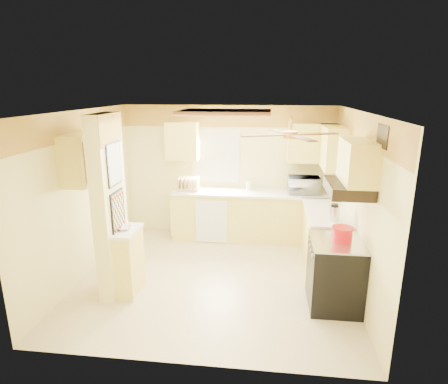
# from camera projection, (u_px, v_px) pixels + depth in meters

# --- Properties ---
(floor) EXTENTS (4.00, 4.00, 0.00)m
(floor) POSITION_uv_depth(u_px,v_px,m) (215.00, 277.00, 5.75)
(floor) COLOR beige
(floor) RESTS_ON ground
(ceiling) EXTENTS (4.00, 4.00, 0.00)m
(ceiling) POSITION_uv_depth(u_px,v_px,m) (214.00, 111.00, 5.08)
(ceiling) COLOR white
(ceiling) RESTS_ON wall_back
(wall_back) EXTENTS (4.00, 0.00, 4.00)m
(wall_back) POSITION_uv_depth(u_px,v_px,m) (229.00, 171.00, 7.23)
(wall_back) COLOR #EDDF91
(wall_back) RESTS_ON floor
(wall_front) EXTENTS (4.00, 0.00, 4.00)m
(wall_front) POSITION_uv_depth(u_px,v_px,m) (186.00, 256.00, 3.60)
(wall_front) COLOR #EDDF91
(wall_front) RESTS_ON floor
(wall_left) EXTENTS (0.00, 3.80, 3.80)m
(wall_left) POSITION_uv_depth(u_px,v_px,m) (83.00, 195.00, 5.64)
(wall_left) COLOR #EDDF91
(wall_left) RESTS_ON floor
(wall_right) EXTENTS (0.00, 3.80, 3.80)m
(wall_right) POSITION_uv_depth(u_px,v_px,m) (357.00, 204.00, 5.19)
(wall_right) COLOR #EDDF91
(wall_right) RESTS_ON floor
(wallpaper_border) EXTENTS (4.00, 0.02, 0.40)m
(wallpaper_border) POSITION_uv_depth(u_px,v_px,m) (229.00, 116.00, 6.93)
(wallpaper_border) COLOR #FFCD4B
(wallpaper_border) RESTS_ON wall_back
(partition_column) EXTENTS (0.20, 0.70, 2.50)m
(partition_column) POSITION_uv_depth(u_px,v_px,m) (110.00, 208.00, 5.04)
(partition_column) COLOR #EDDF91
(partition_column) RESTS_ON floor
(partition_ledge) EXTENTS (0.25, 0.55, 0.90)m
(partition_ledge) POSITION_uv_depth(u_px,v_px,m) (129.00, 262.00, 5.23)
(partition_ledge) COLOR #DBC760
(partition_ledge) RESTS_ON floor
(ledge_top) EXTENTS (0.28, 0.58, 0.04)m
(ledge_top) POSITION_uv_depth(u_px,v_px,m) (127.00, 231.00, 5.11)
(ledge_top) COLOR silver
(ledge_top) RESTS_ON partition_ledge
(lower_cabinets_back) EXTENTS (3.00, 0.60, 0.90)m
(lower_cabinets_back) POSITION_uv_depth(u_px,v_px,m) (253.00, 216.00, 7.10)
(lower_cabinets_back) COLOR #DBC760
(lower_cabinets_back) RESTS_ON floor
(lower_cabinets_right) EXTENTS (0.60, 1.40, 0.90)m
(lower_cabinets_right) POSITION_uv_depth(u_px,v_px,m) (325.00, 240.00, 6.01)
(lower_cabinets_right) COLOR #DBC760
(lower_cabinets_right) RESTS_ON floor
(countertop_back) EXTENTS (3.04, 0.64, 0.04)m
(countertop_back) POSITION_uv_depth(u_px,v_px,m) (253.00, 193.00, 6.97)
(countertop_back) COLOR silver
(countertop_back) RESTS_ON lower_cabinets_back
(countertop_right) EXTENTS (0.64, 1.44, 0.04)m
(countertop_right) POSITION_uv_depth(u_px,v_px,m) (326.00, 212.00, 5.88)
(countertop_right) COLOR silver
(countertop_right) RESTS_ON lower_cabinets_right
(dishwasher_panel) EXTENTS (0.58, 0.02, 0.80)m
(dishwasher_panel) POSITION_uv_depth(u_px,v_px,m) (211.00, 221.00, 6.89)
(dishwasher_panel) COLOR white
(dishwasher_panel) RESTS_ON lower_cabinets_back
(window) EXTENTS (0.92, 0.02, 1.02)m
(window) POSITION_uv_depth(u_px,v_px,m) (216.00, 156.00, 7.17)
(window) COLOR white
(window) RESTS_ON wall_back
(upper_cab_back_left) EXTENTS (0.60, 0.35, 0.70)m
(upper_cab_back_left) POSITION_uv_depth(u_px,v_px,m) (183.00, 141.00, 7.00)
(upper_cab_back_left) COLOR #DBC760
(upper_cab_back_left) RESTS_ON wall_back
(upper_cab_back_right) EXTENTS (0.90, 0.35, 0.70)m
(upper_cab_back_right) POSITION_uv_depth(u_px,v_px,m) (313.00, 143.00, 6.73)
(upper_cab_back_right) COLOR #DBC760
(upper_cab_back_right) RESTS_ON wall_back
(upper_cab_right) EXTENTS (0.35, 1.00, 0.70)m
(upper_cab_right) POSITION_uv_depth(u_px,v_px,m) (333.00, 147.00, 6.24)
(upper_cab_right) COLOR #DBC760
(upper_cab_right) RESTS_ON wall_right
(upper_cab_left_wall) EXTENTS (0.35, 0.75, 0.70)m
(upper_cab_left_wall) POSITION_uv_depth(u_px,v_px,m) (82.00, 159.00, 5.22)
(upper_cab_left_wall) COLOR #DBC760
(upper_cab_left_wall) RESTS_ON wall_left
(upper_cab_over_stove) EXTENTS (0.35, 0.76, 0.52)m
(upper_cab_over_stove) POSITION_uv_depth(u_px,v_px,m) (358.00, 162.00, 4.49)
(upper_cab_over_stove) COLOR #DBC760
(upper_cab_over_stove) RESTS_ON wall_right
(stove) EXTENTS (0.68, 0.77, 0.92)m
(stove) POSITION_uv_depth(u_px,v_px,m) (335.00, 273.00, 4.91)
(stove) COLOR black
(stove) RESTS_ON floor
(range_hood) EXTENTS (0.50, 0.76, 0.14)m
(range_hood) POSITION_uv_depth(u_px,v_px,m) (348.00, 188.00, 4.59)
(range_hood) COLOR black
(range_hood) RESTS_ON upper_cab_over_stove
(poster_menu) EXTENTS (0.02, 0.42, 0.57)m
(poster_menu) POSITION_uv_depth(u_px,v_px,m) (114.00, 164.00, 4.87)
(poster_menu) COLOR black
(poster_menu) RESTS_ON partition_column
(poster_nashville) EXTENTS (0.02, 0.42, 0.57)m
(poster_nashville) POSITION_uv_depth(u_px,v_px,m) (118.00, 211.00, 5.04)
(poster_nashville) COLOR black
(poster_nashville) RESTS_ON partition_column
(ceiling_light_panel) EXTENTS (1.35, 0.95, 0.06)m
(ceiling_light_panel) POSITION_uv_depth(u_px,v_px,m) (225.00, 112.00, 5.56)
(ceiling_light_panel) COLOR brown
(ceiling_light_panel) RESTS_ON ceiling
(ceiling_fan) EXTENTS (1.15, 1.15, 0.26)m
(ceiling_fan) POSITION_uv_depth(u_px,v_px,m) (290.00, 134.00, 4.35)
(ceiling_fan) COLOR gold
(ceiling_fan) RESTS_ON ceiling
(vent_grate) EXTENTS (0.02, 0.40, 0.25)m
(vent_grate) POSITION_uv_depth(u_px,v_px,m) (383.00, 136.00, 4.05)
(vent_grate) COLOR black
(vent_grate) RESTS_ON wall_right
(microwave) EXTENTS (0.57, 0.40, 0.31)m
(microwave) POSITION_uv_depth(u_px,v_px,m) (304.00, 185.00, 6.82)
(microwave) COLOR white
(microwave) RESTS_ON countertop_back
(bowl) EXTENTS (0.27, 0.27, 0.05)m
(bowl) POSITION_uv_depth(u_px,v_px,m) (124.00, 228.00, 5.11)
(bowl) COLOR white
(bowl) RESTS_ON ledge_top
(dutch_oven) EXTENTS (0.27, 0.27, 0.18)m
(dutch_oven) POSITION_uv_depth(u_px,v_px,m) (342.00, 234.00, 4.79)
(dutch_oven) COLOR red
(dutch_oven) RESTS_ON stove
(kettle) EXTENTS (0.16, 0.16, 0.24)m
(kettle) POSITION_uv_depth(u_px,v_px,m) (334.00, 213.00, 5.45)
(kettle) COLOR silver
(kettle) RESTS_ON countertop_right
(dish_rack) EXTENTS (0.43, 0.32, 0.24)m
(dish_rack) POSITION_uv_depth(u_px,v_px,m) (188.00, 185.00, 7.07)
(dish_rack) COLOR #D4B27A
(dish_rack) RESTS_ON countertop_back
(utensil_crock) EXTENTS (0.11, 0.11, 0.23)m
(utensil_crock) POSITION_uv_depth(u_px,v_px,m) (249.00, 186.00, 7.09)
(utensil_crock) COLOR white
(utensil_crock) RESTS_ON countertop_back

